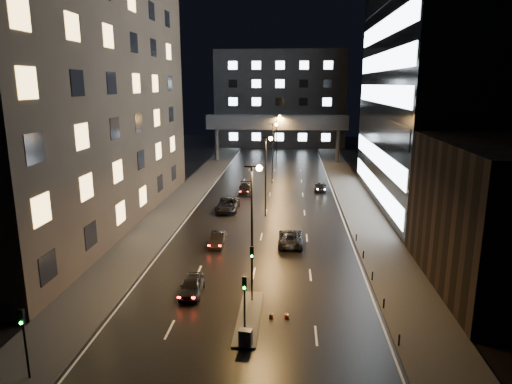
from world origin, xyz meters
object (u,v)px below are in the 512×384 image
at_px(car_toward_a, 291,238).
at_px(car_away_c, 228,205).
at_px(car_away_d, 245,189).
at_px(car_away_a, 192,286).
at_px(utility_cabinet, 246,337).
at_px(car_away_b, 218,239).
at_px(car_toward_b, 320,187).

bearing_deg(car_toward_a, car_away_c, -56.01).
bearing_deg(car_away_d, car_away_a, -94.86).
relative_size(car_away_c, utility_cabinet, 5.52).
bearing_deg(car_away_c, car_away_a, -88.92).
xyz_separation_m(car_away_a, car_away_b, (0.24, 11.40, -0.04)).
bearing_deg(car_away_a, car_toward_b, 69.06).
xyz_separation_m(car_toward_a, car_toward_b, (4.59, 25.18, -0.11)).
relative_size(car_away_a, car_away_c, 0.72).
distance_m(car_away_a, utility_cabinet, 8.79).
distance_m(car_away_d, car_toward_b, 11.90).
relative_size(car_away_c, car_toward_b, 1.31).
distance_m(car_away_d, car_toward_a, 23.75).
xyz_separation_m(car_away_c, utility_cabinet, (5.56, -31.92, -0.13)).
bearing_deg(utility_cabinet, car_away_c, 108.30).
bearing_deg(car_away_a, car_away_d, 86.13).
relative_size(car_away_b, car_away_c, 0.69).
distance_m(car_away_b, car_away_d, 23.53).
bearing_deg(car_away_d, car_away_c, -100.98).
distance_m(car_away_a, car_away_b, 11.40).
bearing_deg(car_away_c, car_away_b, -86.81).
xyz_separation_m(car_away_b, car_toward_a, (7.60, 0.84, 0.09)).
distance_m(car_toward_a, utility_cabinet, 19.65).
bearing_deg(car_toward_b, car_away_d, 17.08).
distance_m(car_away_a, car_away_c, 24.72).
height_order(car_away_b, utility_cabinet, car_away_b).
bearing_deg(utility_cabinet, car_away_a, 133.33).
bearing_deg(car_toward_b, car_away_a, 76.58).
xyz_separation_m(car_away_b, utility_cabinet, (4.78, -18.61, 0.01)).
bearing_deg(car_away_c, car_toward_b, 44.27).
relative_size(car_away_a, car_away_b, 1.03).
bearing_deg(car_away_d, utility_cabinet, -87.82).
distance_m(car_away_a, car_away_d, 34.93).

